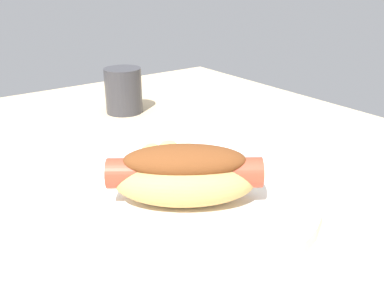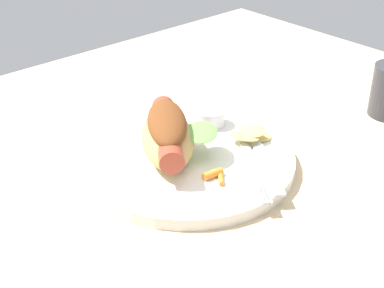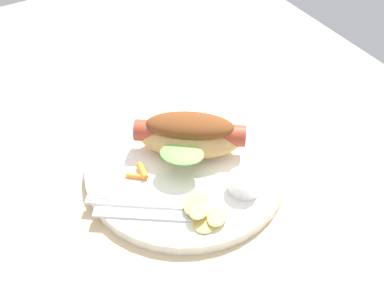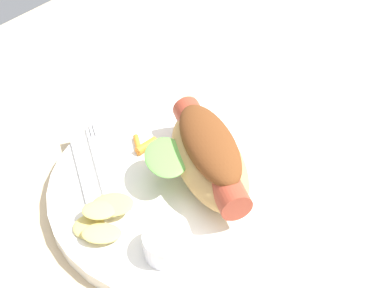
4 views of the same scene
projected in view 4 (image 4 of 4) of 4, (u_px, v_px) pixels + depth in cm
name	position (u px, v px, depth cm)	size (l,w,h in cm)	color
ground_plane	(201.00, 179.00, 56.89)	(120.00, 90.00, 1.80)	tan
plate	(187.00, 186.00, 53.78)	(28.57, 28.57, 1.60)	white
hot_dog	(208.00, 155.00, 51.61)	(13.91, 15.79, 6.29)	tan
sauce_ramekin	(167.00, 244.00, 45.90)	(4.34, 4.34, 2.34)	white
fork	(101.00, 164.00, 54.86)	(9.24, 12.56, 0.40)	silver
knife	(86.00, 176.00, 53.56)	(14.77, 1.40, 0.36)	silver
chips_pile	(102.00, 218.00, 48.54)	(7.51, 6.17, 1.70)	#D6C163
carrot_garnish	(144.00, 145.00, 56.68)	(2.93, 3.09, 0.99)	orange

